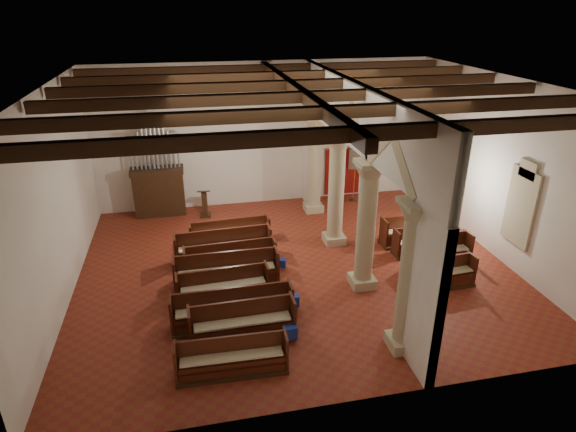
{
  "coord_description": "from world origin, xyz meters",
  "views": [
    {
      "loc": [
        -3.15,
        -13.62,
        8.16
      ],
      "look_at": [
        -0.15,
        0.5,
        1.68
      ],
      "focal_mm": 30.0,
      "sensor_mm": 36.0,
      "label": 1
    }
  ],
  "objects_px": {
    "lectern": "(205,205)",
    "aisle_pew_0": "(447,276)",
    "pipe_organ": "(158,183)",
    "processional_banner": "(354,183)",
    "nave_pew_0": "(232,362)"
  },
  "relations": [
    {
      "from": "processional_banner",
      "to": "nave_pew_0",
      "type": "xyz_separation_m",
      "value": [
        -6.42,
        -9.77,
        -0.51
      ]
    },
    {
      "from": "pipe_organ",
      "to": "lectern",
      "type": "distance_m",
      "value": 2.08
    },
    {
      "from": "lectern",
      "to": "nave_pew_0",
      "type": "relative_size",
      "value": 0.46
    },
    {
      "from": "aisle_pew_0",
      "to": "lectern",
      "type": "bearing_deg",
      "value": 132.08
    },
    {
      "from": "lectern",
      "to": "processional_banner",
      "type": "height_order",
      "value": "processional_banner"
    },
    {
      "from": "lectern",
      "to": "processional_banner",
      "type": "relative_size",
      "value": 0.47
    },
    {
      "from": "aisle_pew_0",
      "to": "nave_pew_0",
      "type": "bearing_deg",
      "value": -163.98
    },
    {
      "from": "processional_banner",
      "to": "lectern",
      "type": "bearing_deg",
      "value": -168.3
    },
    {
      "from": "pipe_organ",
      "to": "aisle_pew_0",
      "type": "height_order",
      "value": "pipe_organ"
    },
    {
      "from": "pipe_organ",
      "to": "aisle_pew_0",
      "type": "distance_m",
      "value": 11.71
    },
    {
      "from": "lectern",
      "to": "aisle_pew_0",
      "type": "xyz_separation_m",
      "value": [
        7.09,
        -6.93,
        -0.18
      ]
    },
    {
      "from": "nave_pew_0",
      "to": "aisle_pew_0",
      "type": "distance_m",
      "value": 7.38
    },
    {
      "from": "pipe_organ",
      "to": "processional_banner",
      "type": "bearing_deg",
      "value": -1.88
    },
    {
      "from": "lectern",
      "to": "aisle_pew_0",
      "type": "height_order",
      "value": "lectern"
    },
    {
      "from": "pipe_organ",
      "to": "lectern",
      "type": "xyz_separation_m",
      "value": [
        1.78,
        -0.63,
        -0.87
      ]
    }
  ]
}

